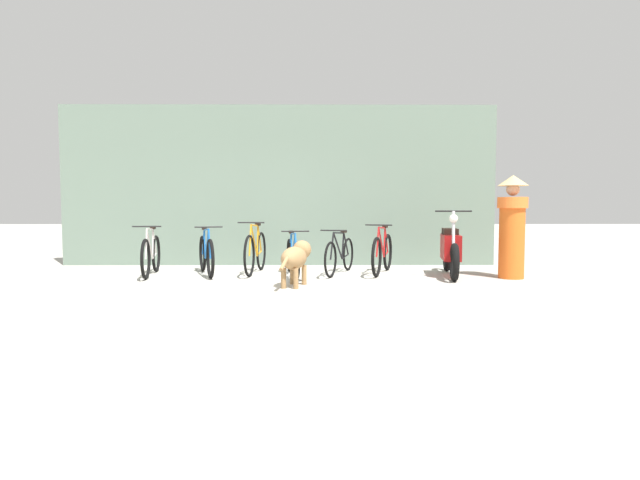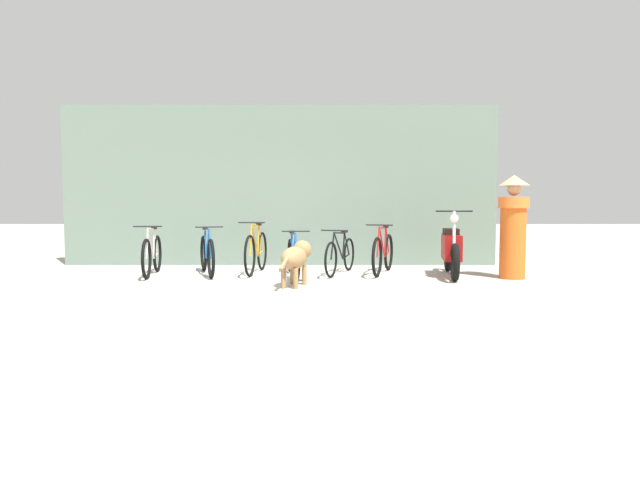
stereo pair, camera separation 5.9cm
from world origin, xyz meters
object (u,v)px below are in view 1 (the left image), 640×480
Objects in this scene: bicycle_2 at (256,252)px; bicycle_4 at (340,255)px; person_in_robes at (512,224)px; bicycle_5 at (382,253)px; motorcycle at (451,250)px; stray_dog at (296,257)px; bicycle_3 at (293,257)px; bicycle_0 at (151,255)px; bicycle_1 at (206,255)px.

bicycle_4 is (1.49, -0.10, -0.05)m from bicycle_2.
bicycle_4 is 0.93× the size of person_in_robes.
motorcycle is at bearing 91.71° from bicycle_5.
bicycle_2 is 1.37× the size of stray_dog.
bicycle_2 reaches higher than bicycle_3.
bicycle_0 is 2.77m from stray_dog.
person_in_robes reaches higher than bicycle_2.
bicycle_3 reaches higher than stray_dog.
bicycle_5 reaches higher than bicycle_1.
bicycle_1 is at bearing 67.16° from stray_dog.
bicycle_0 is at bearing -103.45° from bicycle_1.
bicycle_0 is 1.35× the size of stray_dog.
bicycle_1 reaches higher than bicycle_3.
bicycle_2 is at bearing -87.03° from motorcycle.
bicycle_3 is at bearing -16.79° from person_in_robes.
bicycle_3 is at bearing -62.72° from bicycle_5.
bicycle_0 is 3.25m from bicycle_4.
bicycle_5 is at bearing -32.51° from stray_dog.
bicycle_3 is at bearing 72.12° from bicycle_2.
bicycle_5 reaches higher than bicycle_0.
bicycle_4 is at bearing 84.88° from bicycle_0.
motorcycle is (1.87, -0.29, 0.12)m from bicycle_4.
motorcycle is (1.11, -0.34, 0.09)m from bicycle_5.
bicycle_0 is 2.43m from bicycle_3.
bicycle_4 is 1.29× the size of stray_dog.
bicycle_4 reaches higher than bicycle_3.
person_in_robes is (2.04, -0.61, 0.53)m from bicycle_5.
bicycle_4 is (3.25, 0.18, -0.02)m from bicycle_0.
bicycle_3 is at bearing -56.93° from bicycle_4.
bicycle_3 is 1.03× the size of bicycle_5.
motorcycle reaches higher than bicycle_0.
motorcycle is at bearing 67.44° from bicycle_1.
motorcycle reaches higher than stray_dog.
bicycle_5 is 0.86× the size of motorcycle.
bicycle_0 is 0.93m from bicycle_1.
bicycle_0 is 1.03× the size of bicycle_1.
stray_dog is at bearing 32.75° from bicycle_1.
bicycle_2 is at bearing -122.58° from bicycle_3.
bicycle_0 reaches higher than stray_dog.
bicycle_2 is 1.61m from stray_dog.
bicycle_4 is at bearing -67.85° from bicycle_5.
motorcycle is (4.19, -0.21, 0.10)m from bicycle_1.
bicycle_3 is at bearing 66.08° from bicycle_1.
bicycle_5 is 1.33× the size of stray_dog.
bicycle_5 is 1.17m from motorcycle.
bicycle_4 is 1.50m from stray_dog.
bicycle_4 is (2.33, 0.08, -0.02)m from bicycle_1.
bicycle_1 is 1.01× the size of bicycle_4.
bicycle_4 is at bearing 91.79° from bicycle_2.
bicycle_1 is 0.85m from bicycle_2.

